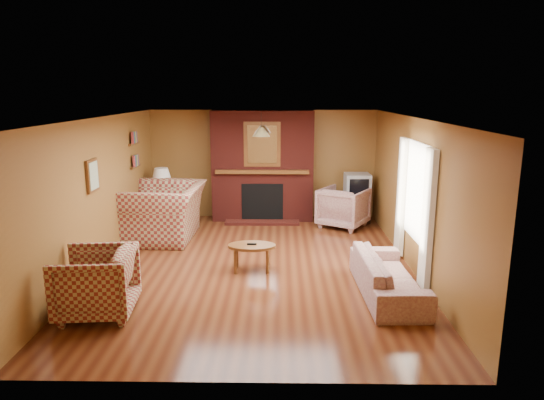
{
  "coord_description": "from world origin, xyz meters",
  "views": [
    {
      "loc": [
        0.38,
        -7.5,
        2.81
      ],
      "look_at": [
        0.24,
        0.6,
        0.98
      ],
      "focal_mm": 32.0,
      "sensor_mm": 36.0,
      "label": 1
    }
  ],
  "objects_px": {
    "plaid_armchair": "(96,283)",
    "coffee_table": "(252,248)",
    "floral_armchair": "(344,207)",
    "tv_stand": "(356,209)",
    "table_lamp": "(162,183)",
    "side_table": "(163,213)",
    "floral_sofa": "(388,275)",
    "fireplace": "(263,167)",
    "plaid_loveseat": "(164,212)",
    "crt_tv": "(357,185)"
  },
  "relations": [
    {
      "from": "floral_sofa",
      "to": "fireplace",
      "type": "bearing_deg",
      "value": 23.4
    },
    {
      "from": "floral_sofa",
      "to": "floral_armchair",
      "type": "bearing_deg",
      "value": 1.34
    },
    {
      "from": "plaid_loveseat",
      "to": "crt_tv",
      "type": "relative_size",
      "value": 3.01
    },
    {
      "from": "tv_stand",
      "to": "table_lamp",
      "type": "bearing_deg",
      "value": 179.1
    },
    {
      "from": "plaid_loveseat",
      "to": "table_lamp",
      "type": "height_order",
      "value": "table_lamp"
    },
    {
      "from": "side_table",
      "to": "tv_stand",
      "type": "bearing_deg",
      "value": 4.82
    },
    {
      "from": "floral_armchair",
      "to": "coffee_table",
      "type": "height_order",
      "value": "floral_armchair"
    },
    {
      "from": "plaid_loveseat",
      "to": "table_lamp",
      "type": "distance_m",
      "value": 1.03
    },
    {
      "from": "table_lamp",
      "to": "crt_tv",
      "type": "height_order",
      "value": "table_lamp"
    },
    {
      "from": "table_lamp",
      "to": "tv_stand",
      "type": "bearing_deg",
      "value": 4.82
    },
    {
      "from": "side_table",
      "to": "floral_armchair",
      "type": "bearing_deg",
      "value": -0.67
    },
    {
      "from": "plaid_armchair",
      "to": "coffee_table",
      "type": "distance_m",
      "value": 2.47
    },
    {
      "from": "side_table",
      "to": "table_lamp",
      "type": "xyz_separation_m",
      "value": [
        0.0,
        0.0,
        0.66
      ]
    },
    {
      "from": "floral_armchair",
      "to": "tv_stand",
      "type": "height_order",
      "value": "floral_armchair"
    },
    {
      "from": "plaid_loveseat",
      "to": "side_table",
      "type": "xyz_separation_m",
      "value": [
        -0.25,
        0.92,
        -0.26
      ]
    },
    {
      "from": "fireplace",
      "to": "coffee_table",
      "type": "bearing_deg",
      "value": -91.13
    },
    {
      "from": "plaid_armchair",
      "to": "floral_sofa",
      "type": "bearing_deg",
      "value": 94.96
    },
    {
      "from": "plaid_armchair",
      "to": "crt_tv",
      "type": "bearing_deg",
      "value": 133.5
    },
    {
      "from": "fireplace",
      "to": "side_table",
      "type": "relative_size",
      "value": 4.51
    },
    {
      "from": "plaid_loveseat",
      "to": "tv_stand",
      "type": "xyz_separation_m",
      "value": [
        3.9,
        1.27,
        -0.24
      ]
    },
    {
      "from": "plaid_armchair",
      "to": "floral_armchair",
      "type": "distance_m",
      "value": 5.57
    },
    {
      "from": "plaid_armchair",
      "to": "coffee_table",
      "type": "xyz_separation_m",
      "value": [
        1.89,
        1.59,
        -0.06
      ]
    },
    {
      "from": "plaid_loveseat",
      "to": "coffee_table",
      "type": "height_order",
      "value": "plaid_loveseat"
    },
    {
      "from": "coffee_table",
      "to": "tv_stand",
      "type": "distance_m",
      "value": 3.66
    },
    {
      "from": "floral_sofa",
      "to": "coffee_table",
      "type": "xyz_separation_m",
      "value": [
        -1.96,
        0.89,
        0.09
      ]
    },
    {
      "from": "fireplace",
      "to": "table_lamp",
      "type": "distance_m",
      "value": 2.18
    },
    {
      "from": "plaid_loveseat",
      "to": "plaid_armchair",
      "type": "bearing_deg",
      "value": -0.03
    },
    {
      "from": "floral_armchair",
      "to": "table_lamp",
      "type": "distance_m",
      "value": 3.85
    },
    {
      "from": "floral_armchair",
      "to": "crt_tv",
      "type": "height_order",
      "value": "crt_tv"
    },
    {
      "from": "fireplace",
      "to": "tv_stand",
      "type": "relative_size",
      "value": 4.15
    },
    {
      "from": "fireplace",
      "to": "floral_armchair",
      "type": "relative_size",
      "value": 2.62
    },
    {
      "from": "plaid_armchair",
      "to": "side_table",
      "type": "xyz_separation_m",
      "value": [
        -0.15,
        4.23,
        -0.16
      ]
    },
    {
      "from": "plaid_loveseat",
      "to": "tv_stand",
      "type": "distance_m",
      "value": 4.11
    },
    {
      "from": "plaid_armchair",
      "to": "tv_stand",
      "type": "height_order",
      "value": "plaid_armchair"
    },
    {
      "from": "crt_tv",
      "to": "plaid_armchair",
      "type": "bearing_deg",
      "value": -131.15
    },
    {
      "from": "plaid_loveseat",
      "to": "crt_tv",
      "type": "bearing_deg",
      "value": 109.66
    },
    {
      "from": "coffee_table",
      "to": "tv_stand",
      "type": "height_order",
      "value": "tv_stand"
    },
    {
      "from": "coffee_table",
      "to": "table_lamp",
      "type": "height_order",
      "value": "table_lamp"
    },
    {
      "from": "floral_armchair",
      "to": "side_table",
      "type": "bearing_deg",
      "value": 31.13
    },
    {
      "from": "side_table",
      "to": "tv_stand",
      "type": "xyz_separation_m",
      "value": [
        4.15,
        0.35,
        0.02
      ]
    },
    {
      "from": "coffee_table",
      "to": "side_table",
      "type": "distance_m",
      "value": 3.34
    },
    {
      "from": "tv_stand",
      "to": "crt_tv",
      "type": "xyz_separation_m",
      "value": [
        0.0,
        -0.01,
        0.53
      ]
    },
    {
      "from": "plaid_loveseat",
      "to": "plaid_armchair",
      "type": "height_order",
      "value": "plaid_loveseat"
    },
    {
      "from": "plaid_loveseat",
      "to": "table_lamp",
      "type": "relative_size",
      "value": 2.3
    },
    {
      "from": "side_table",
      "to": "table_lamp",
      "type": "distance_m",
      "value": 0.66
    },
    {
      "from": "plaid_armchair",
      "to": "table_lamp",
      "type": "relative_size",
      "value": 1.34
    },
    {
      "from": "coffee_table",
      "to": "table_lamp",
      "type": "distance_m",
      "value": 3.38
    },
    {
      "from": "floral_sofa",
      "to": "coffee_table",
      "type": "distance_m",
      "value": 2.16
    },
    {
      "from": "plaid_loveseat",
      "to": "floral_armchair",
      "type": "distance_m",
      "value": 3.68
    },
    {
      "from": "plaid_armchair",
      "to": "table_lamp",
      "type": "xyz_separation_m",
      "value": [
        -0.15,
        4.23,
        0.49
      ]
    }
  ]
}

